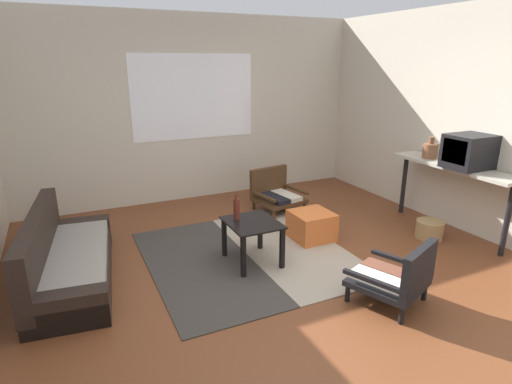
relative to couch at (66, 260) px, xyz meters
name	(u,v)px	position (x,y,z in m)	size (l,w,h in m)	color
ground_plane	(295,285)	(1.95, -1.03, -0.22)	(7.80, 7.80, 0.00)	brown
far_wall_with_window	(193,109)	(1.95, 2.03, 1.14)	(5.60, 0.13, 2.70)	beige
side_wall_right	(480,122)	(4.61, -0.73, 1.13)	(0.12, 6.60, 2.70)	beige
area_rug	(247,255)	(1.80, -0.26, -0.21)	(2.10, 2.25, 0.01)	#38332D
couch	(66,260)	(0.00, 0.00, 0.00)	(0.89, 1.90, 0.69)	black
coffee_table	(252,231)	(1.78, -0.42, 0.15)	(0.51, 0.59, 0.46)	black
armchair_by_window	(276,192)	(2.78, 0.94, 0.03)	(0.71, 0.66, 0.58)	#472D19
armchair_striped_foreground	(397,276)	(2.58, -1.67, 0.05)	(0.74, 0.75, 0.59)	black
ottoman_orange	(312,226)	(2.67, -0.18, -0.05)	(0.46, 0.46, 0.34)	#D1662D
console_shelf	(453,173)	(4.32, -0.70, 0.55)	(0.40, 1.62, 0.86)	#B2AD9E
crt_television	(469,151)	(4.31, -0.87, 0.84)	(0.51, 0.40, 0.39)	black
clay_vase	(430,150)	(4.32, -0.32, 0.75)	(0.18, 0.18, 0.27)	brown
glass_bottle	(237,209)	(1.67, -0.28, 0.36)	(0.07, 0.07, 0.28)	#5B2319
wicker_basket	(429,229)	(3.98, -0.76, -0.11)	(0.32, 0.32, 0.22)	#9E7A4C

